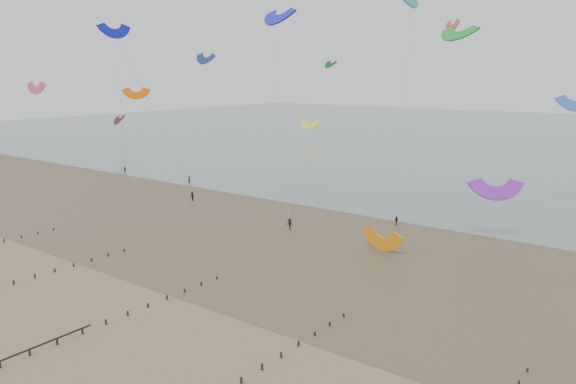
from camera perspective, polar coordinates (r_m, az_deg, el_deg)
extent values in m
plane|color=brown|center=(65.23, -17.31, -10.70)|extent=(500.00, 500.00, 0.00)
plane|color=#475654|center=(240.82, 24.95, 5.01)|extent=(500.00, 500.00, 0.00)
plane|color=#473A28|center=(88.79, 1.28, -4.07)|extent=(500.00, 500.00, 0.00)
ellipsoid|color=slate|center=(91.46, -12.81, -3.90)|extent=(23.60, 14.36, 0.01)
ellipsoid|color=slate|center=(85.20, 9.06, -4.92)|extent=(33.64, 18.32, 0.01)
ellipsoid|color=slate|center=(119.08, -13.09, -0.24)|extent=(26.95, 14.22, 0.01)
cube|color=black|center=(93.54, -26.88, -4.43)|extent=(0.16, 0.16, 0.54)
cube|color=black|center=(94.65, -25.46, -4.13)|extent=(0.16, 0.16, 0.51)
cube|color=black|center=(95.83, -24.08, -3.82)|extent=(0.16, 0.16, 0.48)
cube|color=black|center=(97.06, -22.72, -3.53)|extent=(0.16, 0.16, 0.45)
cube|color=black|center=(74.73, -26.10, -8.26)|extent=(0.16, 0.16, 0.62)
cube|color=black|center=(75.85, -24.33, -7.82)|extent=(0.16, 0.16, 0.59)
cube|color=black|center=(77.04, -22.61, -7.38)|extent=(0.16, 0.16, 0.57)
cube|color=black|center=(78.30, -20.95, -6.95)|extent=(0.16, 0.16, 0.54)
cube|color=black|center=(79.63, -19.34, -6.53)|extent=(0.16, 0.16, 0.51)
cube|color=black|center=(81.03, -17.80, -6.12)|extent=(0.16, 0.16, 0.48)
cube|color=black|center=(82.48, -16.31, -5.71)|extent=(0.16, 0.16, 0.45)
cube|color=black|center=(55.48, -27.23, -15.33)|extent=(0.16, 0.16, 0.74)
cube|color=black|center=(56.49, -24.77, -14.60)|extent=(0.16, 0.16, 0.71)
cube|color=black|center=(57.61, -22.41, -13.88)|extent=(0.16, 0.16, 0.68)
cube|color=black|center=(58.82, -20.16, -13.17)|extent=(0.16, 0.16, 0.65)
cube|color=black|center=(60.12, -18.02, -12.47)|extent=(0.16, 0.16, 0.62)
cube|color=black|center=(61.50, -15.98, -11.78)|extent=(0.16, 0.16, 0.59)
cube|color=black|center=(62.97, -14.04, -11.11)|extent=(0.16, 0.16, 0.57)
cube|color=black|center=(64.51, -12.20, -10.47)|extent=(0.16, 0.16, 0.54)
cube|color=black|center=(66.11, -10.46, -9.84)|extent=(0.16, 0.16, 0.51)
cube|color=black|center=(67.79, -8.81, -9.23)|extent=(0.16, 0.16, 0.48)
cube|color=black|center=(69.52, -7.24, -8.65)|extent=(0.16, 0.16, 0.45)
cube|color=black|center=(47.87, -4.77, -18.54)|extent=(0.16, 0.16, 0.62)
cube|color=black|center=(49.60, -2.65, -17.36)|extent=(0.16, 0.16, 0.59)
cube|color=black|center=(51.41, -0.71, -16.24)|extent=(0.16, 0.16, 0.57)
cube|color=black|center=(53.28, 1.08, -15.19)|extent=(0.16, 0.16, 0.54)
cube|color=black|center=(55.22, 2.74, -14.19)|extent=(0.16, 0.16, 0.51)
cube|color=black|center=(57.21, 4.26, -13.25)|extent=(0.16, 0.16, 0.48)
cube|color=black|center=(59.25, 5.67, -12.37)|extent=(0.16, 0.16, 0.45)
cube|color=black|center=(50.98, 22.40, -17.54)|extent=(0.16, 0.16, 0.48)
cube|color=black|center=(53.26, 23.16, -16.29)|extent=(0.16, 0.16, 0.45)
imported|color=black|center=(128.97, -10.01, 1.22)|extent=(0.73, 0.55, 1.84)
imported|color=black|center=(147.59, -16.25, 2.23)|extent=(0.69, 0.59, 1.61)
imported|color=black|center=(94.18, 10.96, -2.87)|extent=(0.82, 0.97, 1.56)
imported|color=black|center=(89.68, 0.17, -3.29)|extent=(1.40, 1.20, 1.88)
imported|color=black|center=(111.65, -9.72, -0.45)|extent=(1.03, 0.92, 1.76)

